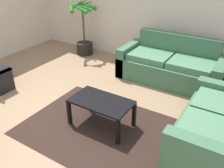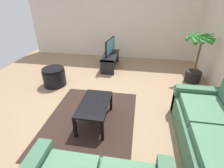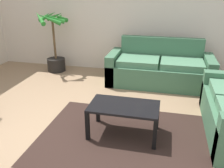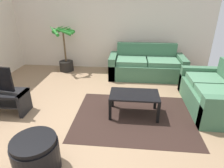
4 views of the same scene
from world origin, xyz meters
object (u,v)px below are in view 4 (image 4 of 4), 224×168
Objects in this scene: couch_main at (146,67)px; ottoman at (36,155)px; coffee_table at (134,97)px; couch_loveseat at (213,94)px; potted_palm at (65,52)px.

ottoman is (-1.61, -3.42, -0.07)m from couch_main.
coffee_table is 1.90m from ottoman.
couch_loveseat is 4.08m from potted_palm.
potted_palm is 2.38× the size of ottoman.
couch_main is 2.45m from potted_palm.
coffee_table is (-1.58, -0.40, 0.07)m from couch_loveseat.
ottoman is at bearing -147.13° from couch_loveseat.
couch_loveseat reaches higher than coffee_table.
potted_palm is (-2.06, 2.23, 0.23)m from coffee_table.
potted_palm reaches higher than ottoman.
potted_palm is at bearing 102.41° from ottoman.
couch_main and couch_loveseat have the same top height.
potted_palm is at bearing 153.19° from couch_loveseat.
couch_main is 1.48× the size of potted_palm.
ottoman is (-2.83, -1.83, -0.06)m from couch_loveseat.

